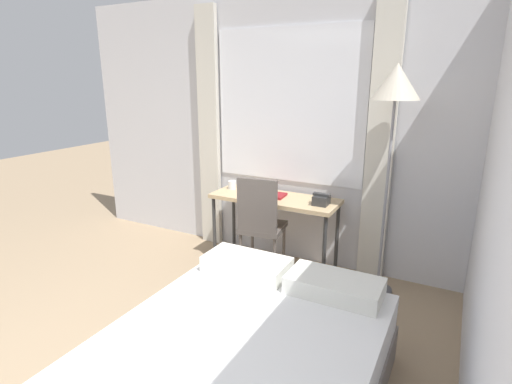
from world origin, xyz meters
name	(u,v)px	position (x,y,z in m)	size (l,w,h in m)	color
wall_back_with_window	(277,131)	(0.02, 3.03, 1.35)	(4.81, 0.13, 2.70)	silver
wall_right	(501,190)	(1.93, 1.50, 1.35)	(0.05, 4.01, 2.70)	silver
desk	(274,203)	(0.15, 2.71, 0.68)	(1.27, 0.47, 0.75)	tan
desk_chair	(261,221)	(0.12, 2.47, 0.56)	(0.46, 0.46, 1.00)	#59514C
standing_lamp	(395,95)	(1.21, 2.69, 1.75)	(0.38, 0.38, 1.99)	#4C4C51
telephone	(321,200)	(0.64, 2.68, 0.79)	(0.15, 0.15, 0.11)	#2D2D2D
book	(271,195)	(0.10, 2.72, 0.76)	(0.30, 0.22, 0.02)	maroon
mug	(232,185)	(-0.37, 2.76, 0.79)	(0.08, 0.08, 0.09)	white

